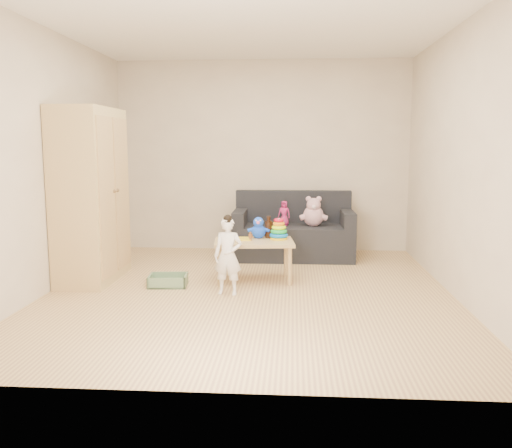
# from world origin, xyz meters

# --- Properties ---
(room) EXTENTS (4.50, 4.50, 4.50)m
(room) POSITION_xyz_m (0.00, 0.00, 1.30)
(room) COLOR #D6B373
(room) RESTS_ON ground
(wardrobe) EXTENTS (0.51, 1.03, 1.85)m
(wardrobe) POSITION_xyz_m (-1.73, 0.38, 0.92)
(wardrobe) COLOR tan
(wardrobe) RESTS_ON ground
(sofa) EXTENTS (1.54, 0.78, 0.43)m
(sofa) POSITION_xyz_m (0.44, 1.67, 0.22)
(sofa) COLOR black
(sofa) RESTS_ON ground
(play_table) EXTENTS (0.89, 0.61, 0.44)m
(play_table) POSITION_xyz_m (0.02, 0.44, 0.22)
(play_table) COLOR tan
(play_table) RESTS_ON ground
(storage_bin) EXTENTS (0.42, 0.33, 0.12)m
(storage_bin) POSITION_xyz_m (-0.86, 0.16, 0.06)
(storage_bin) COLOR #668460
(storage_bin) RESTS_ON ground
(toddler) EXTENTS (0.29, 0.21, 0.75)m
(toddler) POSITION_xyz_m (-0.20, -0.10, 0.37)
(toddler) COLOR white
(toddler) RESTS_ON ground
(pink_bear) EXTENTS (0.33, 0.29, 0.32)m
(pink_bear) POSITION_xyz_m (0.69, 1.62, 0.59)
(pink_bear) COLOR #CF99A6
(pink_bear) RESTS_ON sofa
(doll) EXTENTS (0.18, 0.15, 0.31)m
(doll) POSITION_xyz_m (0.32, 1.62, 0.59)
(doll) COLOR #BF2368
(doll) RESTS_ON sofa
(ring_stacker) EXTENTS (0.20, 0.20, 0.23)m
(ring_stacker) POSITION_xyz_m (0.28, 0.55, 0.53)
(ring_stacker) COLOR yellow
(ring_stacker) RESTS_ON play_table
(brown_bottle) EXTENTS (0.08, 0.08, 0.24)m
(brown_bottle) POSITION_xyz_m (0.16, 0.64, 0.54)
(brown_bottle) COLOR black
(brown_bottle) RESTS_ON play_table
(blue_plush) EXTENTS (0.22, 0.19, 0.24)m
(blue_plush) POSITION_xyz_m (0.05, 0.61, 0.56)
(blue_plush) COLOR #1C51FF
(blue_plush) RESTS_ON play_table
(wooden_figure) EXTENTS (0.05, 0.04, 0.10)m
(wooden_figure) POSITION_xyz_m (-0.02, 0.44, 0.49)
(wooden_figure) COLOR brown
(wooden_figure) RESTS_ON play_table
(yellow_book) EXTENTS (0.20, 0.20, 0.01)m
(yellow_book) POSITION_xyz_m (-0.12, 0.51, 0.45)
(yellow_book) COLOR yellow
(yellow_book) RESTS_ON play_table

